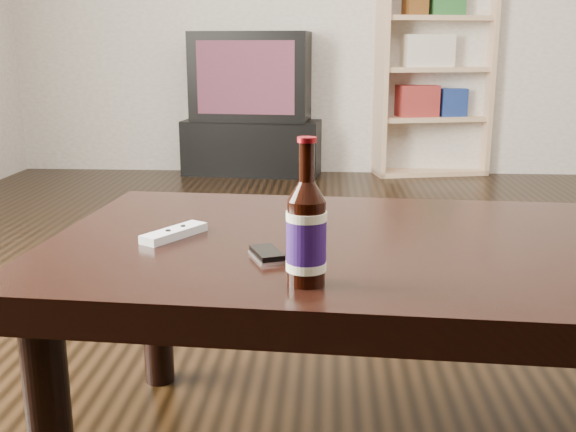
# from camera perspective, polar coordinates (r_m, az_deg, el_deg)

# --- Properties ---
(floor) EXTENTS (5.00, 6.00, 0.01)m
(floor) POSITION_cam_1_polar(r_m,az_deg,el_deg) (2.12, 9.50, -11.25)
(floor) COLOR black
(floor) RESTS_ON ground
(tv_stand) EXTENTS (1.01, 0.58, 0.39)m
(tv_stand) POSITION_cam_1_polar(r_m,az_deg,el_deg) (4.93, -2.91, 5.93)
(tv_stand) COLOR black
(tv_stand) RESTS_ON floor
(tv) EXTENTS (0.86, 0.59, 0.61)m
(tv) POSITION_cam_1_polar(r_m,az_deg,el_deg) (4.88, -2.98, 11.74)
(tv) COLOR black
(tv) RESTS_ON tv_stand
(bookshelf) EXTENTS (0.86, 0.52, 1.48)m
(bookshelf) POSITION_cam_1_polar(r_m,az_deg,el_deg) (4.99, 11.86, 12.44)
(bookshelf) COLOR tan
(bookshelf) RESTS_ON floor
(coffee_table) EXTENTS (1.41, 0.88, 0.51)m
(coffee_table) POSITION_cam_1_polar(r_m,az_deg,el_deg) (1.41, 8.03, -4.70)
(coffee_table) COLOR black
(coffee_table) RESTS_ON floor
(beer_bottle) EXTENTS (0.08, 0.08, 0.24)m
(beer_bottle) POSITION_cam_1_polar(r_m,az_deg,el_deg) (1.10, 1.56, -1.51)
(beer_bottle) COLOR black
(beer_bottle) RESTS_ON coffee_table
(phone) EXTENTS (0.08, 0.10, 0.02)m
(phone) POSITION_cam_1_polar(r_m,az_deg,el_deg) (1.25, -1.81, -3.28)
(phone) COLOR silver
(phone) RESTS_ON coffee_table
(remote) EXTENTS (0.12, 0.16, 0.02)m
(remote) POSITION_cam_1_polar(r_m,az_deg,el_deg) (1.41, -9.61, -1.44)
(remote) COLOR silver
(remote) RESTS_ON coffee_table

